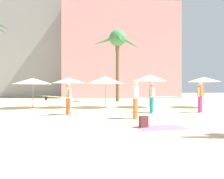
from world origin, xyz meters
name	(u,v)px	position (x,y,z in m)	size (l,w,h in m)	color
ground	(98,154)	(0.00, 0.00, 0.00)	(120.00, 120.00, 0.00)	beige
hotel_pink	(119,54)	(3.24, 30.72, 6.78)	(16.52, 9.68, 13.57)	pink
palm_tree_far_left	(118,43)	(1.98, 18.74, 6.14)	(5.17, 5.09, 7.51)	brown
cafe_umbrella_0	(204,79)	(7.61, 11.10, 2.03)	(2.30, 2.30, 2.21)	gray
cafe_umbrella_1	(150,78)	(3.71, 11.40, 2.14)	(2.48, 2.48, 2.38)	gray
cafe_umbrella_2	(33,81)	(-4.59, 11.28, 1.89)	(2.78, 2.78, 2.10)	gray
cafe_umbrella_3	(69,80)	(-2.12, 11.47, 1.95)	(2.44, 2.44, 2.15)	gray
cafe_umbrella_4	(105,80)	(0.48, 11.36, 1.98)	(2.69, 2.69, 2.25)	gray
beach_towel	(161,127)	(2.19, 3.05, 0.01)	(1.67, 0.94, 0.01)	#EF6684
backpack	(143,122)	(1.59, 3.08, 0.20)	(0.34, 0.31, 0.42)	#562D32
person_near_right	(68,97)	(-1.62, 7.17, 0.91)	(2.55, 1.48, 1.68)	orange
person_mid_right	(152,97)	(3.04, 7.83, 0.92)	(2.74, 1.67, 1.70)	teal
person_near_left	(135,97)	(1.67, 5.37, 0.98)	(0.37, 0.59, 1.78)	orange
person_far_left	(200,96)	(5.81, 7.82, 0.97)	(0.49, 0.50, 1.76)	#B7337F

